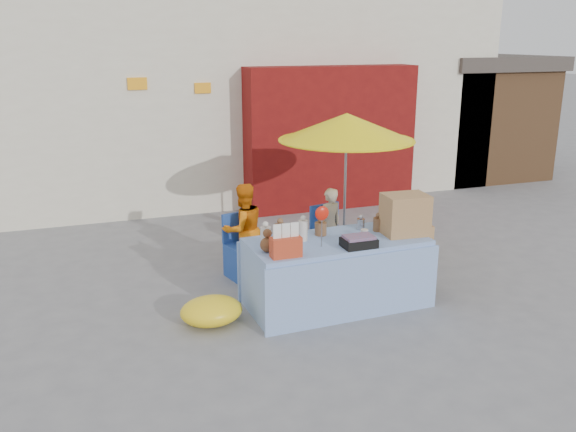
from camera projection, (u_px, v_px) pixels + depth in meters
name	position (u px, v px, depth m)	size (l,w,h in m)	color
ground	(299.00, 312.00, 7.12)	(80.00, 80.00, 0.00)	slate
backdrop	(200.00, 37.00, 13.21)	(14.00, 8.00, 7.80)	silver
market_table	(336.00, 271.00, 7.21)	(2.17, 1.07, 1.30)	#83A6D1
chair_left	(246.00, 258.00, 8.12)	(0.58, 0.57, 0.85)	#21449A
chair_right	(332.00, 248.00, 8.52)	(0.58, 0.57, 0.85)	#21449A
vendor_orange	(243.00, 229.00, 8.14)	(0.61, 0.47, 1.25)	orange
vendor_beige	(329.00, 226.00, 8.56)	(0.40, 0.26, 1.09)	tan
umbrella	(347.00, 127.00, 8.42)	(1.90, 1.90, 2.09)	gray
box_stack	(403.00, 250.00, 7.39)	(0.63, 0.53, 1.31)	black
tarp_bundle	(211.00, 311.00, 6.79)	(0.70, 0.56, 0.31)	yellow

